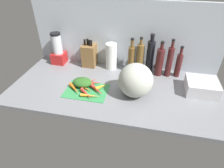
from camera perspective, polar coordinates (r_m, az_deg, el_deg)
ground_plane at (r=154.67cm, az=1.21°, el=-1.26°), size 170.00×80.00×3.00cm
wall_back at (r=173.72cm, az=3.89°, el=14.64°), size 170.00×3.00×60.00cm
cutting_board at (r=150.13cm, az=-7.73°, el=-1.97°), size 33.37×24.21×0.80cm
carrot_0 at (r=154.72cm, az=-8.67°, el=-0.18°), size 9.51×9.42×2.05cm
carrot_1 at (r=150.56cm, az=-11.32°, el=-1.37°), size 12.75×12.38×3.02cm
carrot_2 at (r=155.30cm, az=-6.16°, el=0.40°), size 16.82×6.03×2.98cm
carrot_3 at (r=146.79cm, az=-4.68°, el=-1.68°), size 14.25×13.14×3.40cm
carrot_4 at (r=143.64cm, az=-7.77°, el=-2.94°), size 12.86×12.04×3.03cm
carrot_5 at (r=141.83cm, az=-6.63°, el=-3.52°), size 14.51×3.50×2.53cm
carrot_6 at (r=149.58cm, az=-3.41°, el=-0.82°), size 9.46×10.18×3.46cm
carrot_7 at (r=149.87cm, az=-7.75°, el=-1.38°), size 10.70×6.91×2.00cm
carrot_8 at (r=156.37cm, az=-6.96°, el=0.67°), size 11.73×12.23×3.30cm
carrot_greens_pile at (r=153.53cm, az=-8.97°, el=0.52°), size 15.66×12.05×6.63cm
winter_squash at (r=139.12cm, az=7.18°, el=1.09°), size 25.59×25.39×25.79cm
knife_block at (r=181.27cm, az=-6.84°, el=8.71°), size 12.21×13.32×26.22cm
blender_appliance at (r=190.71cm, az=-16.04°, el=9.75°), size 12.50×12.50×30.33cm
paper_towel_roll at (r=174.29cm, az=-0.23°, el=8.39°), size 10.04×10.04×24.24cm
bottle_0 at (r=169.41cm, az=5.85°, el=7.70°), size 6.08×6.08×31.80cm
bottle_1 at (r=168.29cm, az=8.36°, el=7.68°), size 6.26×6.26×33.22cm
bottle_2 at (r=171.18cm, az=11.47°, el=8.33°), size 6.69×6.69×35.17cm
bottle_3 at (r=168.40cm, az=14.21°, el=6.59°), size 6.64×6.64×31.30cm
bottle_4 at (r=168.63cm, az=17.00°, el=6.61°), size 5.16×5.16×33.70cm
bottle_5 at (r=171.84cm, az=19.47°, el=5.57°), size 5.14×5.14×28.01cm
dish_rack at (r=160.73cm, az=25.45°, el=-0.71°), size 23.03×21.32×10.07cm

